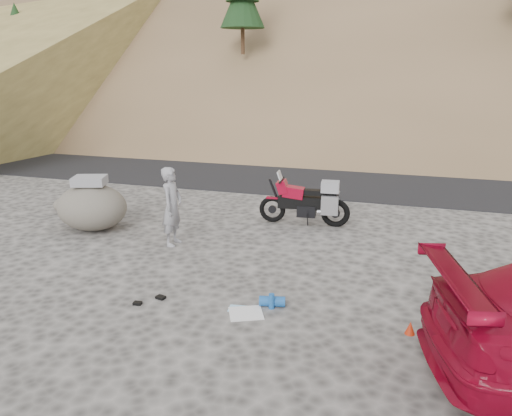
{
  "coord_description": "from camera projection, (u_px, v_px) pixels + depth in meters",
  "views": [
    {
      "loc": [
        3.49,
        -8.36,
        3.76
      ],
      "look_at": [
        0.68,
        0.78,
        1.0
      ],
      "focal_mm": 35.0,
      "sensor_mm": 36.0,
      "label": 1
    }
  ],
  "objects": [
    {
      "name": "gear_blue_mat",
      "position": [
        272.0,
        301.0,
        8.03
      ],
      "size": [
        0.44,
        0.25,
        0.17
      ],
      "primitive_type": "cylinder",
      "rotation": [
        0.0,
        1.57,
        0.21
      ],
      "color": "#1A55A1",
      "rests_on": "ground"
    },
    {
      "name": "small_rock",
      "position": [
        66.0,
        205.0,
        13.11
      ],
      "size": [
        0.85,
        0.81,
        0.4
      ],
      "rotation": [
        0.0,
        0.0,
        0.38
      ],
      "color": "#57514A",
      "rests_on": "ground"
    },
    {
      "name": "gear_glove_b",
      "position": [
        137.0,
        303.0,
        8.1
      ],
      "size": [
        0.14,
        0.12,
        0.04
      ],
      "primitive_type": "cube",
      "rotation": [
        0.0,
        0.0,
        0.13
      ],
      "color": "black",
      "rests_on": "ground"
    },
    {
      "name": "boulder",
      "position": [
        92.0,
        207.0,
        11.66
      ],
      "size": [
        1.81,
        1.59,
        1.26
      ],
      "rotation": [
        0.0,
        0.0,
        0.11
      ],
      "color": "#57514A",
      "rests_on": "ground"
    },
    {
      "name": "road",
      "position": [
        305.0,
        173.0,
        17.97
      ],
      "size": [
        120.0,
        7.0,
        0.05
      ],
      "primitive_type": "cube",
      "color": "black",
      "rests_on": "ground"
    },
    {
      "name": "gear_funnel",
      "position": [
        410.0,
        328.0,
        7.2
      ],
      "size": [
        0.2,
        0.2,
        0.19
      ],
      "primitive_type": "cone",
      "rotation": [
        0.0,
        0.0,
        0.41
      ],
      "color": "#B4250C",
      "rests_on": "ground"
    },
    {
      "name": "gear_glove_a",
      "position": [
        161.0,
        297.0,
        8.31
      ],
      "size": [
        0.18,
        0.14,
        0.04
      ],
      "primitive_type": "cube",
      "rotation": [
        0.0,
        0.0,
        -0.24
      ],
      "color": "black",
      "rests_on": "ground"
    },
    {
      "name": "motorcycle",
      "position": [
        308.0,
        202.0,
        12.01
      ],
      "size": [
        2.22,
        0.73,
        1.32
      ],
      "rotation": [
        0.0,
        0.0,
        0.08
      ],
      "color": "black",
      "rests_on": "ground"
    },
    {
      "name": "man",
      "position": [
        174.0,
        244.0,
        10.84
      ],
      "size": [
        0.42,
        0.63,
        1.7
      ],
      "primitive_type": "imported",
      "rotation": [
        0.0,
        0.0,
        1.59
      ],
      "color": "gray",
      "rests_on": "ground"
    },
    {
      "name": "gear_blue_cloth",
      "position": [
        238.0,
        309.0,
        7.96
      ],
      "size": [
        0.33,
        0.26,
        0.01
      ],
      "primitive_type": "cube",
      "rotation": [
        0.0,
        0.0,
        0.12
      ],
      "color": "#9BD0F0",
      "rests_on": "ground"
    },
    {
      "name": "gear_white_cloth",
      "position": [
        246.0,
        313.0,
        7.8
      ],
      "size": [
        0.66,
        0.63,
        0.02
      ],
      "primitive_type": "cube",
      "rotation": [
        0.0,
        0.0,
        0.44
      ],
      "color": "white",
      "rests_on": "ground"
    },
    {
      "name": "gear_bottle",
      "position": [
        272.0,
        301.0,
        7.94
      ],
      "size": [
        0.12,
        0.12,
        0.25
      ],
      "primitive_type": "cylinder",
      "rotation": [
        0.0,
        0.0,
        0.32
      ],
      "color": "#1A55A1",
      "rests_on": "ground"
    },
    {
      "name": "ground",
      "position": [
        211.0,
        265.0,
        9.7
      ],
      "size": [
        140.0,
        140.0,
        0.0
      ],
      "primitive_type": "plane",
      "color": "#3F3D3A",
      "rests_on": "ground"
    }
  ]
}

